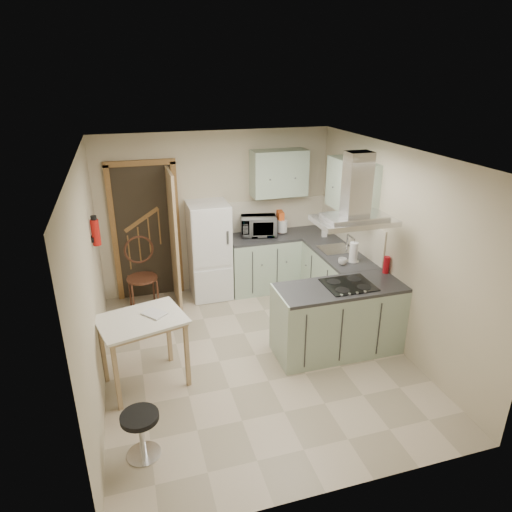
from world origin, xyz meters
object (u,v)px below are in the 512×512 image
object	(u,v)px
extractor_hood	(354,221)
microwave	(259,226)
drop_leaf_table	(145,351)
bentwood_chair	(142,278)
peninsula	(338,319)
stool	(142,435)
fridge	(209,251)

from	to	relation	value
extractor_hood	microwave	size ratio (longest dim) A/B	1.65
microwave	extractor_hood	bearing A→B (deg)	-63.83
drop_leaf_table	bentwood_chair	size ratio (longest dim) A/B	0.90
drop_leaf_table	microwave	world-z (taller)	microwave
bentwood_chair	peninsula	bearing A→B (deg)	-44.89
drop_leaf_table	stool	distance (m)	1.09
stool	microwave	distance (m)	3.81
drop_leaf_table	bentwood_chair	distance (m)	1.81
stool	microwave	world-z (taller)	microwave
fridge	drop_leaf_table	size ratio (longest dim) A/B	1.67
fridge	extractor_hood	distance (m)	2.57
microwave	stool	bearing A→B (deg)	-111.59
stool	peninsula	bearing A→B (deg)	23.09
fridge	stool	world-z (taller)	fridge
bentwood_chair	extractor_hood	bearing A→B (deg)	-43.69
fridge	extractor_hood	xyz separation A→B (m)	(1.32, -1.98, 0.97)
bentwood_chair	stool	xyz separation A→B (m)	(-0.21, -2.87, -0.26)
drop_leaf_table	stool	world-z (taller)	drop_leaf_table
fridge	peninsula	bearing A→B (deg)	-58.26
bentwood_chair	fridge	bearing A→B (deg)	2.94
extractor_hood	fridge	bearing A→B (deg)	123.79
extractor_hood	bentwood_chair	distance (m)	3.22
peninsula	extractor_hood	size ratio (longest dim) A/B	1.72
drop_leaf_table	stool	xyz separation A→B (m)	(-0.11, -1.06, -0.19)
peninsula	extractor_hood	world-z (taller)	extractor_hood
peninsula	stool	bearing A→B (deg)	-156.91
fridge	bentwood_chair	size ratio (longest dim) A/B	1.51
peninsula	microwave	distance (m)	2.17
stool	bentwood_chair	bearing A→B (deg)	85.88
bentwood_chair	microwave	xyz separation A→B (m)	(1.85, 0.23, 0.55)
peninsula	drop_leaf_table	bearing A→B (deg)	179.76
fridge	extractor_hood	size ratio (longest dim) A/B	1.67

